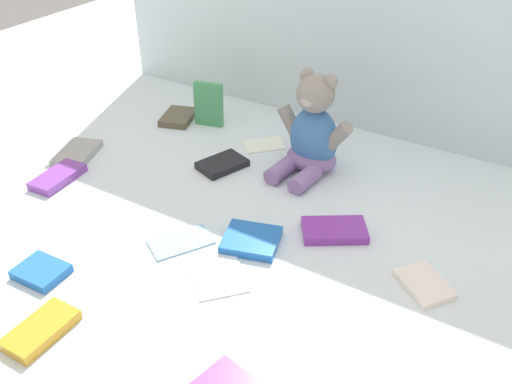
{
  "coord_description": "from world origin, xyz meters",
  "views": [
    {
      "loc": [
        0.47,
        -0.9,
        0.72
      ],
      "look_at": [
        -0.01,
        -0.1,
        0.1
      ],
      "focal_mm": 39.33,
      "sensor_mm": 36.0,
      "label": 1
    }
  ],
  "objects_px": {
    "book_case_1": "(41,271)",
    "book_case_2": "(222,164)",
    "book_case_0": "(264,144)",
    "book_case_10": "(178,117)",
    "teddy_bear": "(312,135)",
    "book_case_7": "(41,330)",
    "book_case_12": "(216,273)",
    "book_case_6": "(77,153)",
    "book_case_3": "(181,241)",
    "book_case_13": "(424,284)",
    "book_case_4": "(334,230)",
    "book_case_5": "(58,177)",
    "book_case_11": "(209,104)",
    "book_case_8": "(251,240)"
  },
  "relations": [
    {
      "from": "book_case_4",
      "to": "book_case_12",
      "type": "height_order",
      "value": "book_case_4"
    },
    {
      "from": "book_case_1",
      "to": "book_case_3",
      "type": "distance_m",
      "value": 0.27
    },
    {
      "from": "book_case_7",
      "to": "book_case_8",
      "type": "xyz_separation_m",
      "value": [
        0.18,
        0.39,
        -0.0
      ]
    },
    {
      "from": "book_case_0",
      "to": "book_case_10",
      "type": "bearing_deg",
      "value": -135.16
    },
    {
      "from": "book_case_0",
      "to": "book_case_5",
      "type": "relative_size",
      "value": 0.78
    },
    {
      "from": "book_case_7",
      "to": "book_case_10",
      "type": "xyz_separation_m",
      "value": [
        -0.3,
        0.76,
        -0.0
      ]
    },
    {
      "from": "book_case_4",
      "to": "book_case_5",
      "type": "distance_m",
      "value": 0.67
    },
    {
      "from": "book_case_12",
      "to": "book_case_10",
      "type": "bearing_deg",
      "value": 86.18
    },
    {
      "from": "book_case_2",
      "to": "book_case_3",
      "type": "distance_m",
      "value": 0.31
    },
    {
      "from": "book_case_2",
      "to": "book_case_11",
      "type": "relative_size",
      "value": 0.92
    },
    {
      "from": "book_case_2",
      "to": "book_case_13",
      "type": "height_order",
      "value": "book_case_2"
    },
    {
      "from": "book_case_3",
      "to": "book_case_10",
      "type": "height_order",
      "value": "book_case_10"
    },
    {
      "from": "book_case_13",
      "to": "book_case_0",
      "type": "bearing_deg",
      "value": -83.28
    },
    {
      "from": "book_case_3",
      "to": "book_case_4",
      "type": "distance_m",
      "value": 0.32
    },
    {
      "from": "book_case_2",
      "to": "book_case_3",
      "type": "relative_size",
      "value": 0.91
    },
    {
      "from": "book_case_1",
      "to": "book_case_12",
      "type": "distance_m",
      "value": 0.33
    },
    {
      "from": "book_case_10",
      "to": "book_case_11",
      "type": "height_order",
      "value": "book_case_11"
    },
    {
      "from": "book_case_8",
      "to": "book_case_1",
      "type": "bearing_deg",
      "value": 117.88
    },
    {
      "from": "book_case_4",
      "to": "book_case_10",
      "type": "bearing_deg",
      "value": -145.59
    },
    {
      "from": "book_case_13",
      "to": "book_case_2",
      "type": "bearing_deg",
      "value": -68.85
    },
    {
      "from": "book_case_0",
      "to": "book_case_6",
      "type": "relative_size",
      "value": 0.79
    },
    {
      "from": "book_case_3",
      "to": "book_case_7",
      "type": "relative_size",
      "value": 1.03
    },
    {
      "from": "book_case_4",
      "to": "book_case_11",
      "type": "xyz_separation_m",
      "value": [
        -0.51,
        0.28,
        0.05
      ]
    },
    {
      "from": "book_case_1",
      "to": "book_case_7",
      "type": "relative_size",
      "value": 0.75
    },
    {
      "from": "book_case_2",
      "to": "book_case_12",
      "type": "xyz_separation_m",
      "value": [
        0.21,
        -0.33,
        -0.01
      ]
    },
    {
      "from": "book_case_2",
      "to": "book_case_10",
      "type": "relative_size",
      "value": 1.01
    },
    {
      "from": "book_case_1",
      "to": "book_case_3",
      "type": "xyz_separation_m",
      "value": [
        0.17,
        0.21,
        -0.0
      ]
    },
    {
      "from": "book_case_1",
      "to": "book_case_2",
      "type": "height_order",
      "value": "same"
    },
    {
      "from": "book_case_12",
      "to": "book_case_8",
      "type": "bearing_deg",
      "value": 37.56
    },
    {
      "from": "book_case_6",
      "to": "book_case_12",
      "type": "distance_m",
      "value": 0.59
    },
    {
      "from": "teddy_bear",
      "to": "book_case_1",
      "type": "xyz_separation_m",
      "value": [
        -0.26,
        -0.61,
        -0.08
      ]
    },
    {
      "from": "book_case_3",
      "to": "book_case_13",
      "type": "relative_size",
      "value": 1.22
    },
    {
      "from": "book_case_11",
      "to": "book_case_12",
      "type": "relative_size",
      "value": 1.01
    },
    {
      "from": "book_case_2",
      "to": "book_case_10",
      "type": "bearing_deg",
      "value": 168.92
    },
    {
      "from": "book_case_0",
      "to": "book_case_10",
      "type": "relative_size",
      "value": 0.92
    },
    {
      "from": "book_case_3",
      "to": "book_case_4",
      "type": "relative_size",
      "value": 0.95
    },
    {
      "from": "teddy_bear",
      "to": "book_case_4",
      "type": "height_order",
      "value": "teddy_bear"
    },
    {
      "from": "book_case_1",
      "to": "book_case_6",
      "type": "distance_m",
      "value": 0.45
    },
    {
      "from": "book_case_7",
      "to": "book_case_12",
      "type": "bearing_deg",
      "value": 58.22
    },
    {
      "from": "book_case_12",
      "to": "book_case_13",
      "type": "bearing_deg",
      "value": -21.36
    },
    {
      "from": "book_case_1",
      "to": "book_case_5",
      "type": "bearing_deg",
      "value": 40.05
    },
    {
      "from": "book_case_6",
      "to": "book_case_7",
      "type": "distance_m",
      "value": 0.61
    },
    {
      "from": "book_case_0",
      "to": "book_case_4",
      "type": "bearing_deg",
      "value": 6.8
    },
    {
      "from": "book_case_2",
      "to": "book_case_7",
      "type": "distance_m",
      "value": 0.61
    },
    {
      "from": "book_case_8",
      "to": "book_case_12",
      "type": "xyz_separation_m",
      "value": [
        -0.01,
        -0.11,
        -0.01
      ]
    },
    {
      "from": "book_case_3",
      "to": "book_case_10",
      "type": "xyz_separation_m",
      "value": [
        -0.35,
        0.44,
        0.01
      ]
    },
    {
      "from": "book_case_3",
      "to": "book_case_1",
      "type": "bearing_deg",
      "value": 83.28
    },
    {
      "from": "book_case_0",
      "to": "book_case_2",
      "type": "relative_size",
      "value": 0.9
    },
    {
      "from": "book_case_5",
      "to": "book_case_11",
      "type": "relative_size",
      "value": 1.07
    },
    {
      "from": "book_case_7",
      "to": "book_case_12",
      "type": "xyz_separation_m",
      "value": [
        0.17,
        0.27,
        -0.01
      ]
    }
  ]
}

